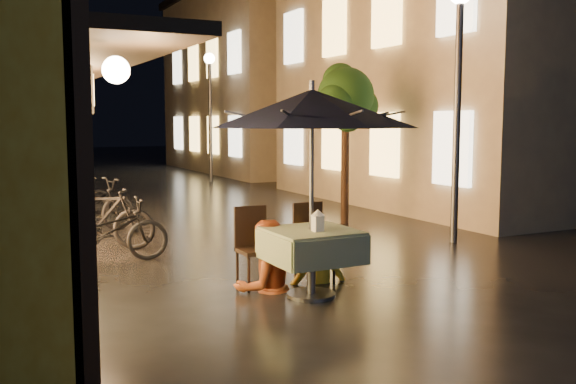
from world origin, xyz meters
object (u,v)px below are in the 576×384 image
cafe_table (311,246)px  person_orange (265,221)px  streetlamp_near (459,65)px  table_lantern (318,219)px  person_yellow (317,223)px  patio_umbrella (312,109)px  bicycle_0 (106,231)px

cafe_table → person_orange: (-0.35, 0.52, 0.24)m
streetlamp_near → table_lantern: bearing=-151.5°
cafe_table → table_lantern: 0.36m
table_lantern → person_yellow: (0.40, 0.74, -0.18)m
streetlamp_near → person_yellow: streetlamp_near is taller
streetlamp_near → patio_umbrella: 4.24m
patio_umbrella → bicycle_0: patio_umbrella is taller
patio_umbrella → table_lantern: patio_umbrella is taller
streetlamp_near → patio_umbrella: bearing=-153.3°
table_lantern → bicycle_0: (-1.78, 2.95, -0.46)m
streetlamp_near → person_orange: 4.78m
patio_umbrella → person_yellow: (0.40, 0.59, -1.41)m
cafe_table → table_lantern: bearing=-90.0°
cafe_table → person_yellow: person_yellow is taller
bicycle_0 → person_yellow: bearing=-132.0°
streetlamp_near → bicycle_0: streetlamp_near is taller
table_lantern → patio_umbrella: bearing=90.0°
patio_umbrella → cafe_table: bearing=-26.6°
cafe_table → person_orange: size_ratio=0.60×
streetlamp_near → cafe_table: streetlamp_near is taller
person_orange → table_lantern: bearing=111.3°
patio_umbrella → bicycle_0: size_ratio=1.40×
cafe_table → person_yellow: bearing=55.6°
streetlamp_near → bicycle_0: (-5.50, 0.93, -2.46)m
streetlamp_near → cafe_table: 4.77m
streetlamp_near → person_orange: size_ratio=2.57×
person_orange → person_yellow: bearing=178.7°
cafe_table → person_yellow: 0.73m
person_orange → bicycle_0: (-1.43, 2.29, -0.36)m
patio_umbrella → table_lantern: bearing=-90.0°
cafe_table → bicycle_0: size_ratio=0.57×
person_orange → bicycle_0: bearing=-64.7°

